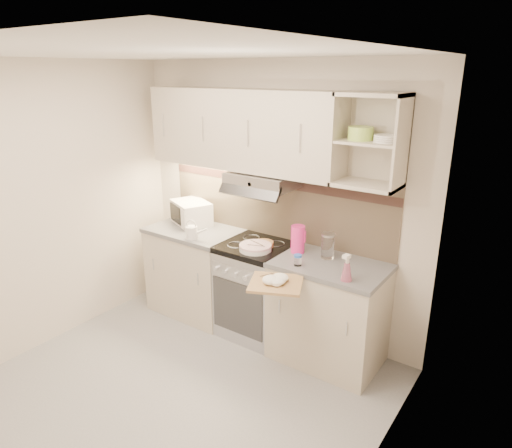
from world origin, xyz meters
name	(u,v)px	position (x,y,z in m)	size (l,w,h in m)	color
ground	(176,393)	(0.00, 0.00, 0.00)	(3.00, 3.00, 0.00)	#97979A
room_shell	(199,182)	(0.00, 0.37, 1.63)	(3.04, 2.84, 2.52)	beige
base_cabinet_left	(197,272)	(-0.75, 1.10, 0.43)	(0.90, 0.60, 0.86)	beige
worktop_left	(195,231)	(-0.75, 1.10, 0.88)	(0.92, 0.62, 0.04)	slate
base_cabinet_right	(328,314)	(0.75, 1.10, 0.43)	(0.90, 0.60, 0.86)	beige
worktop_right	(331,266)	(0.75, 1.10, 0.88)	(0.92, 0.62, 0.04)	slate
electric_range	(256,289)	(0.00, 1.10, 0.45)	(0.60, 0.60, 0.90)	#B7B7BC
microwave	(191,213)	(-0.89, 1.21, 1.02)	(0.50, 0.45, 0.23)	white
watering_can	(192,232)	(-0.57, 0.88, 0.97)	(0.21, 0.12, 0.19)	white
plate_stack	(255,247)	(0.08, 0.98, 0.93)	(0.28, 0.28, 0.06)	white
bread_loaf	(263,244)	(0.08, 1.10, 0.92)	(0.18, 0.18, 0.04)	#B98942
pink_pitcher	(298,239)	(0.40, 1.16, 1.02)	(0.13, 0.12, 0.24)	#FD2B8F
glass_jar	(328,246)	(0.67, 1.19, 1.01)	(0.11, 0.11, 0.22)	silver
spice_jar	(298,260)	(0.54, 0.91, 0.95)	(0.06, 0.06, 0.09)	white
spray_bottle	(347,269)	(0.98, 0.88, 0.99)	(0.09, 0.09, 0.23)	pink
cutting_board	(276,284)	(0.55, 0.58, 0.87)	(0.39, 0.35, 0.02)	#A66949
dish_towel	(279,279)	(0.57, 0.59, 0.91)	(0.23, 0.20, 0.06)	white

